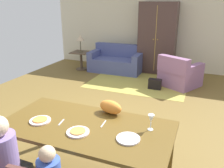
# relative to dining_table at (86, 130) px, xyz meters

# --- Properties ---
(ground_plane) EXTENTS (7.13, 6.65, 0.02)m
(ground_plane) POSITION_rel_dining_table_xyz_m (-0.26, 2.06, -0.71)
(ground_plane) COLOR brown
(back_wall) EXTENTS (7.13, 0.10, 2.70)m
(back_wall) POSITION_rel_dining_table_xyz_m (-0.26, 5.44, 0.65)
(back_wall) COLOR beige
(back_wall) RESTS_ON ground_plane
(dining_table) EXTENTS (2.00, 0.99, 0.76)m
(dining_table) POSITION_rel_dining_table_xyz_m (0.00, 0.00, 0.00)
(dining_table) COLOR brown
(dining_table) RESTS_ON ground_plane
(plate_near_man) EXTENTS (0.25, 0.25, 0.02)m
(plate_near_man) POSITION_rel_dining_table_xyz_m (-0.55, -0.12, 0.07)
(plate_near_man) COLOR silver
(plate_near_man) RESTS_ON dining_table
(pizza_near_man) EXTENTS (0.17, 0.17, 0.01)m
(pizza_near_man) POSITION_rel_dining_table_xyz_m (-0.55, -0.12, 0.09)
(pizza_near_man) COLOR #E7943E
(pizza_near_man) RESTS_ON plate_near_man
(plate_near_child) EXTENTS (0.25, 0.25, 0.02)m
(plate_near_child) POSITION_rel_dining_table_xyz_m (0.00, -0.18, 0.07)
(plate_near_child) COLOR white
(plate_near_child) RESTS_ON dining_table
(pizza_near_child) EXTENTS (0.17, 0.17, 0.01)m
(pizza_near_child) POSITION_rel_dining_table_xyz_m (0.00, -0.18, 0.09)
(pizza_near_child) COLOR gold
(pizza_near_child) RESTS_ON plate_near_child
(plate_near_woman) EXTENTS (0.25, 0.25, 0.02)m
(plate_near_woman) POSITION_rel_dining_table_xyz_m (0.55, -0.10, 0.07)
(plate_near_woman) COLOR silver
(plate_near_woman) RESTS_ON dining_table
(wine_glass) EXTENTS (0.07, 0.07, 0.19)m
(wine_glass) POSITION_rel_dining_table_xyz_m (0.72, 0.18, 0.20)
(wine_glass) COLOR silver
(wine_glass) RESTS_ON dining_table
(fork) EXTENTS (0.04, 0.15, 0.01)m
(fork) POSITION_rel_dining_table_xyz_m (-0.30, -0.05, 0.07)
(fork) COLOR silver
(fork) RESTS_ON dining_table
(knife) EXTENTS (0.02, 0.17, 0.01)m
(knife) POSITION_rel_dining_table_xyz_m (0.18, 0.10, 0.07)
(knife) COLOR silver
(knife) RESTS_ON dining_table
(person_man) EXTENTS (0.30, 0.40, 1.11)m
(person_man) POSITION_rel_dining_table_xyz_m (-0.55, -0.68, -0.18)
(person_man) COLOR #394041
(person_man) RESTS_ON ground_plane
(cat) EXTENTS (0.35, 0.24, 0.17)m
(cat) POSITION_rel_dining_table_xyz_m (0.15, 0.39, 0.15)
(cat) COLOR orange
(cat) RESTS_ON dining_table
(area_rug) EXTENTS (2.60, 1.80, 0.01)m
(area_rug) POSITION_rel_dining_table_xyz_m (-0.42, 3.78, -0.69)
(area_rug) COLOR #ADA045
(area_rug) RESTS_ON ground_plane
(couch) EXTENTS (1.62, 0.86, 0.82)m
(couch) POSITION_rel_dining_table_xyz_m (-1.38, 4.64, -0.39)
(couch) COLOR #4B538A
(couch) RESTS_ON ground_plane
(armchair) EXTENTS (1.16, 1.16, 0.82)m
(armchair) POSITION_rel_dining_table_xyz_m (0.62, 3.94, -0.38)
(armchair) COLOR gray
(armchair) RESTS_ON ground_plane
(armoire) EXTENTS (1.10, 0.59, 2.10)m
(armoire) POSITION_rel_dining_table_xyz_m (-0.22, 5.05, 0.35)
(armoire) COLOR #48332E
(armoire) RESTS_ON ground_plane
(side_table) EXTENTS (0.56, 0.56, 0.58)m
(side_table) POSITION_rel_dining_table_xyz_m (-2.50, 4.38, -0.32)
(side_table) COLOR #4F3E2F
(side_table) RESTS_ON ground_plane
(table_lamp) EXTENTS (0.26, 0.26, 0.54)m
(table_lamp) POSITION_rel_dining_table_xyz_m (-2.50, 4.38, 0.31)
(table_lamp) COLOR #483F2D
(table_lamp) RESTS_ON side_table
(handbag) EXTENTS (0.32, 0.16, 0.26)m
(handbag) POSITION_rel_dining_table_xyz_m (0.10, 3.48, -0.57)
(handbag) COLOR black
(handbag) RESTS_ON ground_plane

